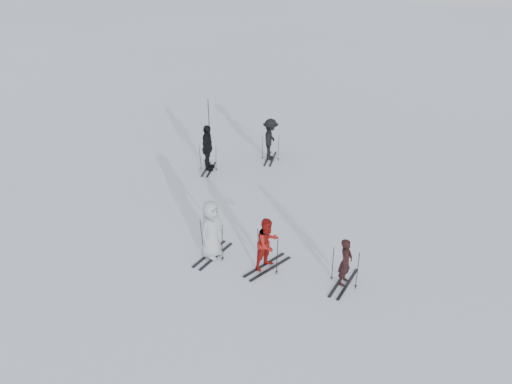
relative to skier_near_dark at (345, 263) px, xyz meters
The scene contains 12 objects.
ground 4.14m from the skier_near_dark, 150.99° to the left, with size 120.00×120.00×0.00m, color silver.
skier_near_dark is the anchor object (origin of this frame).
skier_red 2.38m from the skier_near_dark, behind, with size 0.83×0.65×1.71m, color maroon.
skier_grey 4.24m from the skier_near_dark, behind, with size 0.95×0.62×1.94m, color #A6ACB0.
skier_uphill_left 9.04m from the skier_near_dark, 137.07° to the left, with size 1.17×0.49×2.00m, color black.
skier_uphill_far 9.05m from the skier_near_dark, 118.54° to the left, with size 1.21×0.70×1.87m, color black.
skis_near_dark 0.13m from the skier_near_dark, ahead, with size 0.90×1.69×1.24m, color black, non-canonical shape.
skis_red 2.38m from the skier_near_dark, behind, with size 0.96×1.81×1.32m, color black, non-canonical shape.
skis_grey 4.23m from the skier_near_dark, behind, with size 0.94×1.78×1.30m, color black, non-canonical shape.
skis_uphill_left 9.04m from the skier_near_dark, 137.07° to the left, with size 0.83×1.56×1.14m, color black, non-canonical shape.
skis_uphill_far 9.05m from the skier_near_dark, 118.54° to the left, with size 0.87×1.64×1.19m, color black, non-canonical shape.
piste_marker 12.96m from the skier_near_dark, 128.60° to the left, with size 0.04×0.04×1.79m, color black.
Camera 1 is at (4.32, -13.97, 9.42)m, focal length 35.00 mm.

